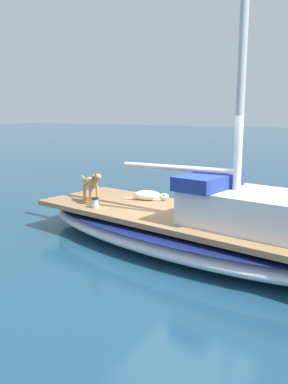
{
  "coord_description": "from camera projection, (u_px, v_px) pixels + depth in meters",
  "views": [
    {
      "loc": [
        6.88,
        2.72,
        2.58
      ],
      "look_at": [
        0.0,
        -1.0,
        1.01
      ],
      "focal_mm": 38.01,
      "sensor_mm": 36.0,
      "label": 1
    }
  ],
  "objects": [
    {
      "name": "ground_plane",
      "position": [
        190.0,
        249.0,
        7.71
      ],
      "size": [
        120.0,
        120.0,
        0.0
      ],
      "primitive_type": "plane",
      "color": "navy"
    },
    {
      "name": "sailboat_main",
      "position": [
        191.0,
        232.0,
        7.64
      ],
      "size": [
        3.86,
        7.59,
        0.66
      ],
      "color": "white",
      "rests_on": "ground"
    },
    {
      "name": "mast_main",
      "position": [
        232.0,
        59.0,
        6.56
      ],
      "size": [
        0.14,
        2.27,
        6.16
      ],
      "color": "silver",
      "rests_on": "sailboat_main"
    },
    {
      "name": "cabin_house",
      "position": [
        247.0,
        206.0,
        6.8
      ],
      "size": [
        1.8,
        2.46,
        0.84
      ],
      "color": "silver",
      "rests_on": "sailboat_main"
    },
    {
      "name": "dog_tan",
      "position": [
        92.0,
        184.0,
        8.47
      ],
      "size": [
        0.55,
        0.85,
        0.7
      ],
      "color": "tan",
      "rests_on": "sailboat_main"
    },
    {
      "name": "dog_white",
      "position": [
        149.0,
        195.0,
        8.84
      ],
      "size": [
        0.44,
        0.93,
        0.22
      ],
      "color": "silver",
      "rests_on": "sailboat_main"
    },
    {
      "name": "deck_winch",
      "position": [
        95.0,
        203.0,
        8.16
      ],
      "size": [
        0.16,
        0.16,
        0.21
      ],
      "color": "#B7B7BC",
      "rests_on": "sailboat_main"
    }
  ]
}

